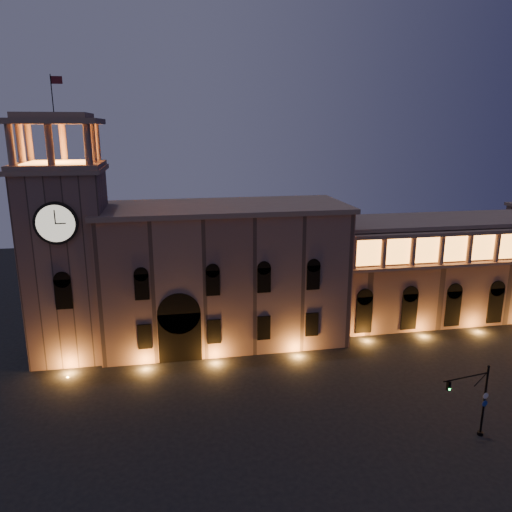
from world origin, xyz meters
The scene contains 5 objects.
ground centered at (0.00, 0.00, 0.00)m, with size 160.00×160.00×0.00m, color black.
government_building centered at (-2.08, 21.93, 8.77)m, with size 30.80×12.80×17.60m.
clock_tower centered at (-20.50, 20.98, 12.50)m, with size 9.80×9.80×32.40m.
colonnade_wing centered at (32.00, 23.92, 7.33)m, with size 40.60×11.50×14.50m.
traffic_light centered at (17.17, -3.75, 3.62)m, with size 4.97×1.17×6.90m.
Camera 1 is at (-9.09, -38.70, 26.99)m, focal length 35.00 mm.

